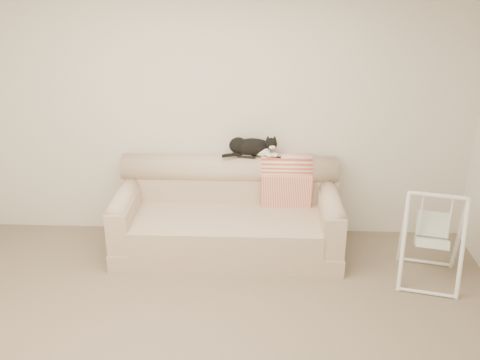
# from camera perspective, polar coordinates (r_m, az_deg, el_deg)

# --- Properties ---
(ground_plane) EXTENTS (5.00, 5.00, 0.00)m
(ground_plane) POSITION_cam_1_polar(r_m,az_deg,el_deg) (4.20, -3.69, -18.38)
(ground_plane) COLOR #706250
(ground_plane) RESTS_ON ground
(room_shell) EXTENTS (5.04, 4.04, 2.60)m
(room_shell) POSITION_cam_1_polar(r_m,az_deg,el_deg) (3.38, -4.36, 1.29)
(room_shell) COLOR beige
(room_shell) RESTS_ON ground
(sofa) EXTENTS (2.20, 0.93, 0.90)m
(sofa) POSITION_cam_1_polar(r_m,az_deg,el_deg) (5.33, -1.27, -3.89)
(sofa) COLOR tan
(sofa) RESTS_ON ground
(remote_a) EXTENTS (0.18, 0.07, 0.03)m
(remote_a) POSITION_cam_1_polar(r_m,az_deg,el_deg) (5.30, 0.71, 2.57)
(remote_a) COLOR black
(remote_a) RESTS_ON sofa
(remote_b) EXTENTS (0.17, 0.07, 0.02)m
(remote_b) POSITION_cam_1_polar(r_m,az_deg,el_deg) (5.29, 3.48, 2.47)
(remote_b) COLOR black
(remote_b) RESTS_ON sofa
(tuxedo_cat) EXTENTS (0.56, 0.23, 0.22)m
(tuxedo_cat) POSITION_cam_1_polar(r_m,az_deg,el_deg) (5.29, 1.25, 3.58)
(tuxedo_cat) COLOR black
(tuxedo_cat) RESTS_ON sofa
(throw_blanket) EXTENTS (0.50, 0.38, 0.58)m
(throw_blanket) POSITION_cam_1_polar(r_m,az_deg,el_deg) (5.38, 4.95, 0.67)
(throw_blanket) COLOR red
(throw_blanket) RESTS_ON sofa
(baby_swing) EXTENTS (0.64, 0.66, 0.87)m
(baby_swing) POSITION_cam_1_polar(r_m,az_deg,el_deg) (5.10, 19.78, -5.75)
(baby_swing) COLOR white
(baby_swing) RESTS_ON ground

